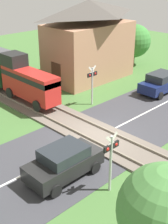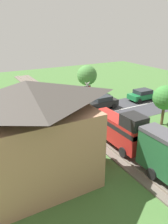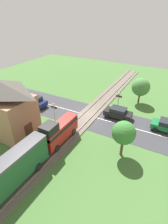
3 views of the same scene
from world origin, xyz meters
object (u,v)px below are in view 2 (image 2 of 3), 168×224
Objects in this scene: crossing_signal_east_approach at (65,121)px; station_building at (31,140)px; pedestrian_by_station at (103,151)px; car_near_crossing at (102,102)px; crossing_signal_west_approach at (87,90)px; car_behind_queue at (143,95)px.

station_building is (4.01, 4.33, 1.37)m from crossing_signal_east_approach.
car_near_crossing is at bearing -122.92° from pedestrian_by_station.
pedestrian_by_station is at bearing 105.90° from crossing_signal_east_approach.
station_building is at bearing 47.20° from crossing_signal_east_approach.
crossing_signal_west_approach is 12.40m from pedestrian_by_station.
car_near_crossing is 1.31× the size of crossing_signal_east_approach.
car_behind_queue is at bearing -151.78° from station_building.
car_behind_queue is 14.40m from crossing_signal_east_approach.
car_near_crossing is at bearing 109.60° from crossing_signal_west_approach.
crossing_signal_west_approach is 15.50m from station_building.
crossing_signal_east_approach is 1.76× the size of pedestrian_by_station.
pedestrian_by_station is at bearing 57.08° from car_near_crossing.
car_behind_queue is at bearing 163.28° from crossing_signal_west_approach.
pedestrian_by_station reaches higher than car_behind_queue.
crossing_signal_west_approach and crossing_signal_east_approach have the same top height.
car_behind_queue is 1.34× the size of crossing_signal_west_approach.
car_near_crossing reaches higher than car_behind_queue.
car_behind_queue is 15.28m from pedestrian_by_station.
crossing_signal_east_approach is at bearing -74.10° from pedestrian_by_station.
car_near_crossing is 0.98× the size of car_behind_queue.
station_building is at bearing 40.28° from car_near_crossing.
crossing_signal_east_approach is 0.36× the size of station_building.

